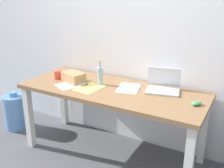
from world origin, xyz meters
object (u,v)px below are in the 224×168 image
(desk, at_px, (112,98))
(computer_mouse, at_px, (196,104))
(beer_bottle, at_px, (100,75))
(laptop_right, at_px, (163,86))
(water_cooler_jug, at_px, (15,111))
(coffee_mug, at_px, (58,75))
(cardboard_box, at_px, (74,77))

(desk, bearing_deg, computer_mouse, -0.25)
(beer_bottle, height_order, computer_mouse, beer_bottle)
(laptop_right, height_order, water_cooler_jug, laptop_right)
(beer_bottle, relative_size, water_cooler_jug, 0.54)
(laptop_right, xyz_separation_m, computer_mouse, (0.37, -0.20, -0.03))
(coffee_mug, bearing_deg, cardboard_box, 0.34)
(coffee_mug, bearing_deg, laptop_right, 10.76)
(coffee_mug, bearing_deg, beer_bottle, 7.60)
(laptop_right, bearing_deg, desk, -156.89)
(computer_mouse, distance_m, coffee_mug, 1.51)
(beer_bottle, distance_m, computer_mouse, 1.00)
(desk, relative_size, cardboard_box, 8.07)
(coffee_mug, distance_m, water_cooler_jug, 0.90)
(desk, distance_m, coffee_mug, 0.69)
(coffee_mug, relative_size, water_cooler_jug, 0.20)
(beer_bottle, height_order, coffee_mug, beer_bottle)
(desk, relative_size, laptop_right, 5.12)
(desk, bearing_deg, laptop_right, 23.11)
(desk, xyz_separation_m, computer_mouse, (0.83, -0.00, 0.11))
(water_cooler_jug, bearing_deg, laptop_right, 8.70)
(laptop_right, height_order, cardboard_box, laptop_right)
(desk, xyz_separation_m, water_cooler_jug, (-1.36, -0.08, -0.44))
(beer_bottle, relative_size, computer_mouse, 2.63)
(laptop_right, xyz_separation_m, water_cooler_jug, (-1.82, -0.28, -0.58))
(desk, distance_m, computer_mouse, 0.84)
(computer_mouse, bearing_deg, laptop_right, -175.67)
(cardboard_box, height_order, water_cooler_jug, cardboard_box)
(laptop_right, relative_size, coffee_mug, 3.86)
(laptop_right, bearing_deg, water_cooler_jug, -171.30)
(computer_mouse, relative_size, coffee_mug, 1.05)
(computer_mouse, distance_m, cardboard_box, 1.29)
(laptop_right, relative_size, water_cooler_jug, 0.75)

